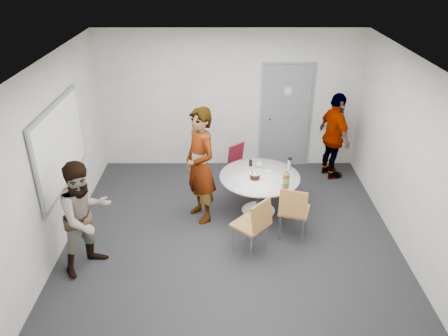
{
  "coord_description": "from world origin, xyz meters",
  "views": [
    {
      "loc": [
        -0.12,
        -5.52,
        4.05
      ],
      "look_at": [
        -0.11,
        0.25,
        1.05
      ],
      "focal_mm": 35.0,
      "sensor_mm": 36.0,
      "label": 1
    }
  ],
  "objects_px": {
    "chair_near_right": "(294,208)",
    "person_left": "(86,217)",
    "door": "(286,117)",
    "person_main": "(200,166)",
    "person_right": "(334,136)",
    "whiteboard": "(61,145)",
    "chair_far": "(240,161)",
    "table": "(261,181)",
    "chair_near_left": "(255,222)"
  },
  "relations": [
    {
      "from": "table",
      "to": "person_main",
      "type": "distance_m",
      "value": 1.05
    },
    {
      "from": "door",
      "to": "whiteboard",
      "type": "xyz_separation_m",
      "value": [
        -3.56,
        -2.28,
        0.42
      ]
    },
    {
      "from": "chair_near_right",
      "to": "chair_far",
      "type": "bearing_deg",
      "value": 130.56
    },
    {
      "from": "person_right",
      "to": "person_left",
      "type": "bearing_deg",
      "value": 107.13
    },
    {
      "from": "whiteboard",
      "to": "person_right",
      "type": "relative_size",
      "value": 1.14
    },
    {
      "from": "chair_near_right",
      "to": "person_right",
      "type": "distance_m",
      "value": 2.28
    },
    {
      "from": "table",
      "to": "chair_far",
      "type": "height_order",
      "value": "table"
    },
    {
      "from": "whiteboard",
      "to": "person_left",
      "type": "height_order",
      "value": "whiteboard"
    },
    {
      "from": "chair_near_right",
      "to": "person_left",
      "type": "xyz_separation_m",
      "value": [
        -2.87,
        -0.61,
        0.26
      ]
    },
    {
      "from": "door",
      "to": "chair_near_right",
      "type": "xyz_separation_m",
      "value": [
        -0.18,
        -2.55,
        -0.48
      ]
    },
    {
      "from": "chair_near_right",
      "to": "chair_far",
      "type": "relative_size",
      "value": 1.15
    },
    {
      "from": "door",
      "to": "person_right",
      "type": "distance_m",
      "value": 1.02
    },
    {
      "from": "table",
      "to": "chair_near_left",
      "type": "relative_size",
      "value": 1.46
    },
    {
      "from": "chair_far",
      "to": "person_left",
      "type": "distance_m",
      "value": 3.18
    },
    {
      "from": "door",
      "to": "person_left",
      "type": "distance_m",
      "value": 4.4
    },
    {
      "from": "door",
      "to": "person_main",
      "type": "distance_m",
      "value": 2.52
    },
    {
      "from": "chair_far",
      "to": "person_main",
      "type": "bearing_deg",
      "value": 19.37
    },
    {
      "from": "person_left",
      "to": "person_right",
      "type": "relative_size",
      "value": 0.97
    },
    {
      "from": "chair_near_right",
      "to": "chair_far",
      "type": "distance_m",
      "value": 1.88
    },
    {
      "from": "door",
      "to": "whiteboard",
      "type": "bearing_deg",
      "value": -147.34
    },
    {
      "from": "door",
      "to": "chair_far",
      "type": "bearing_deg",
      "value": -138.29
    },
    {
      "from": "whiteboard",
      "to": "person_right",
      "type": "xyz_separation_m",
      "value": [
        4.41,
        1.75,
        -0.62
      ]
    },
    {
      "from": "chair_near_left",
      "to": "person_main",
      "type": "height_order",
      "value": "person_main"
    },
    {
      "from": "door",
      "to": "chair_near_right",
      "type": "bearing_deg",
      "value": -93.97
    },
    {
      "from": "whiteboard",
      "to": "table",
      "type": "distance_m",
      "value": 3.12
    },
    {
      "from": "chair_near_left",
      "to": "person_right",
      "type": "height_order",
      "value": "person_right"
    },
    {
      "from": "person_main",
      "to": "door",
      "type": "bearing_deg",
      "value": 110.17
    },
    {
      "from": "chair_far",
      "to": "person_main",
      "type": "distance_m",
      "value": 1.4
    },
    {
      "from": "chair_near_left",
      "to": "chair_near_right",
      "type": "distance_m",
      "value": 0.69
    },
    {
      "from": "chair_far",
      "to": "whiteboard",
      "type": "bearing_deg",
      "value": -11.6
    },
    {
      "from": "chair_far",
      "to": "person_left",
      "type": "xyz_separation_m",
      "value": [
        -2.13,
        -2.34,
        0.34
      ]
    },
    {
      "from": "person_right",
      "to": "whiteboard",
      "type": "bearing_deg",
      "value": 94.76
    },
    {
      "from": "door",
      "to": "table",
      "type": "bearing_deg",
      "value": -108.51
    },
    {
      "from": "table",
      "to": "person_right",
      "type": "distance_m",
      "value": 1.94
    },
    {
      "from": "whiteboard",
      "to": "chair_near_right",
      "type": "xyz_separation_m",
      "value": [
        3.38,
        -0.27,
        -0.91
      ]
    },
    {
      "from": "person_main",
      "to": "chair_near_right",
      "type": "bearing_deg",
      "value": 36.12
    },
    {
      "from": "person_right",
      "to": "chair_near_right",
      "type": "bearing_deg",
      "value": 136.13
    },
    {
      "from": "chair_near_left",
      "to": "person_main",
      "type": "relative_size",
      "value": 0.47
    },
    {
      "from": "whiteboard",
      "to": "chair_near_right",
      "type": "bearing_deg",
      "value": -4.53
    },
    {
      "from": "chair_near_left",
      "to": "chair_near_right",
      "type": "xyz_separation_m",
      "value": [
        0.59,
        0.35,
        -0.0
      ]
    },
    {
      "from": "person_left",
      "to": "person_right",
      "type": "distance_m",
      "value": 4.71
    },
    {
      "from": "table",
      "to": "chair_far",
      "type": "relative_size",
      "value": 1.68
    },
    {
      "from": "chair_far",
      "to": "person_right",
      "type": "height_order",
      "value": "person_right"
    },
    {
      "from": "table",
      "to": "person_main",
      "type": "bearing_deg",
      "value": -170.92
    },
    {
      "from": "door",
      "to": "person_main",
      "type": "bearing_deg",
      "value": -128.88
    },
    {
      "from": "person_main",
      "to": "chair_near_left",
      "type": "bearing_deg",
      "value": 9.58
    },
    {
      "from": "whiteboard",
      "to": "chair_far",
      "type": "bearing_deg",
      "value": 28.97
    },
    {
      "from": "chair_near_right",
      "to": "person_left",
      "type": "bearing_deg",
      "value": -150.62
    },
    {
      "from": "table",
      "to": "person_right",
      "type": "relative_size",
      "value": 0.78
    },
    {
      "from": "chair_far",
      "to": "table",
      "type": "bearing_deg",
      "value": 67.34
    }
  ]
}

